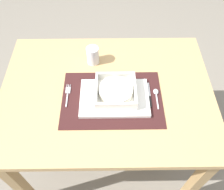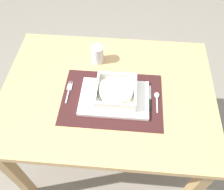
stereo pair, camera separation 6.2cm
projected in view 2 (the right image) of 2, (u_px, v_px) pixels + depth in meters
name	position (u px, v px, depth m)	size (l,w,h in m)	color
ground_plane	(109.00, 152.00, 1.71)	(6.00, 6.00, 0.00)	gray
dining_table	(108.00, 102.00, 1.21)	(1.00, 0.74, 0.72)	tan
placemat	(112.00, 99.00, 1.10)	(0.46, 0.32, 0.00)	#381919
serving_plate	(114.00, 98.00, 1.09)	(0.31, 0.21, 0.02)	white
porridge_bowl	(116.00, 92.00, 1.08)	(0.18, 0.18, 0.05)	white
fork	(69.00, 90.00, 1.12)	(0.02, 0.13, 0.00)	silver
spoon	(157.00, 97.00, 1.10)	(0.02, 0.11, 0.01)	silver
butter_knife	(150.00, 99.00, 1.09)	(0.01, 0.14, 0.01)	black
drinking_glass	(98.00, 55.00, 1.21)	(0.06, 0.06, 0.09)	white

